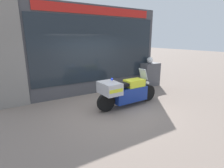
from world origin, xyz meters
name	(u,v)px	position (x,y,z in m)	size (l,w,h in m)	color
ground_plane	(111,107)	(0.00, 0.00, 0.00)	(60.00, 60.00, 0.00)	gray
shop_building	(76,51)	(-0.47, 2.00, 1.82)	(6.82, 0.55, 3.63)	#424247
window_display	(97,81)	(0.45, 2.03, 0.47)	(5.32, 0.30, 2.00)	slate
paramedic_motorcycle	(125,91)	(0.45, -0.16, 0.56)	(2.48, 0.81, 1.27)	black
utility_cabinet	(150,74)	(3.19, 1.52, 0.57)	(0.91, 0.51, 1.14)	#4C4C51
white_helmet	(150,60)	(3.16, 1.56, 1.29)	(0.30, 0.30, 0.30)	white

